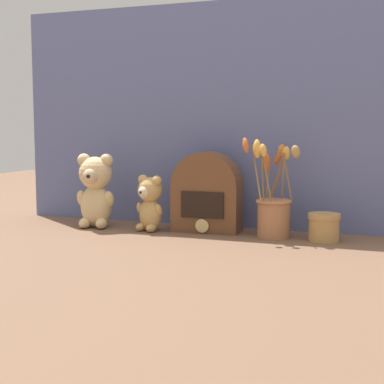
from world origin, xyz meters
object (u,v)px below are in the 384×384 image
at_px(decorative_tin_tall, 324,227).
at_px(teddy_bear_medium, 150,202).
at_px(vintage_radio, 207,195).
at_px(flower_vase, 273,208).
at_px(teddy_bear_large, 95,189).

bearing_deg(decorative_tin_tall, teddy_bear_medium, -177.58).
xyz_separation_m(vintage_radio, decorative_tin_tall, (0.36, -0.03, -0.07)).
distance_m(flower_vase, vintage_radio, 0.22).
bearing_deg(decorative_tin_tall, teddy_bear_large, -178.17).
relative_size(teddy_bear_large, flower_vase, 0.80).
height_order(teddy_bear_large, vintage_radio, vintage_radio).
bearing_deg(vintage_radio, flower_vase, -6.42).
bearing_deg(flower_vase, vintage_radio, 173.58).
xyz_separation_m(flower_vase, vintage_radio, (-0.21, 0.02, 0.03)).
xyz_separation_m(flower_vase, decorative_tin_tall, (0.15, -0.01, -0.05)).
relative_size(teddy_bear_large, vintage_radio, 0.96).
height_order(teddy_bear_large, teddy_bear_medium, teddy_bear_large).
bearing_deg(teddy_bear_medium, decorative_tin_tall, 2.42).
xyz_separation_m(teddy_bear_medium, decorative_tin_tall, (0.53, 0.02, -0.05)).
relative_size(teddy_bear_medium, flower_vase, 0.59).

